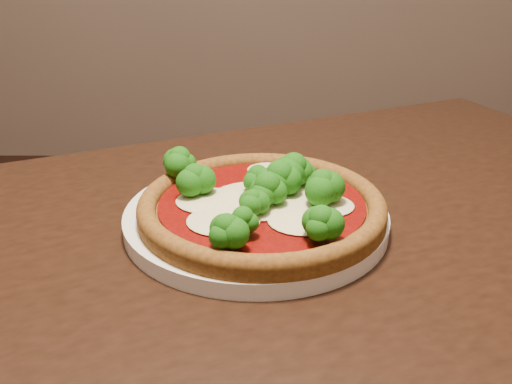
{
  "coord_description": "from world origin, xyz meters",
  "views": [
    {
      "loc": [
        0.13,
        -0.7,
        1.05
      ],
      "look_at": [
        0.13,
        -0.13,
        0.79
      ],
      "focal_mm": 40.0,
      "sensor_mm": 36.0,
      "label": 1
    }
  ],
  "objects": [
    {
      "name": "dining_table",
      "position": [
        0.09,
        -0.19,
        0.65
      ],
      "size": [
        1.44,
        1.16,
        0.75
      ],
      "rotation": [
        0.0,
        0.0,
        0.43
      ],
      "color": "black",
      "rests_on": "floor"
    },
    {
      "name": "plate",
      "position": [
        0.13,
        -0.13,
        0.76
      ],
      "size": [
        0.29,
        0.29,
        0.02
      ],
      "primitive_type": "cylinder",
      "color": "white",
      "rests_on": "dining_table"
    },
    {
      "name": "pizza",
      "position": [
        0.13,
        -0.15,
        0.79
      ],
      "size": [
        0.27,
        0.27,
        0.06
      ],
      "rotation": [
        0.0,
        0.0,
        -0.25
      ],
      "color": "brown",
      "rests_on": "plate"
    }
  ]
}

